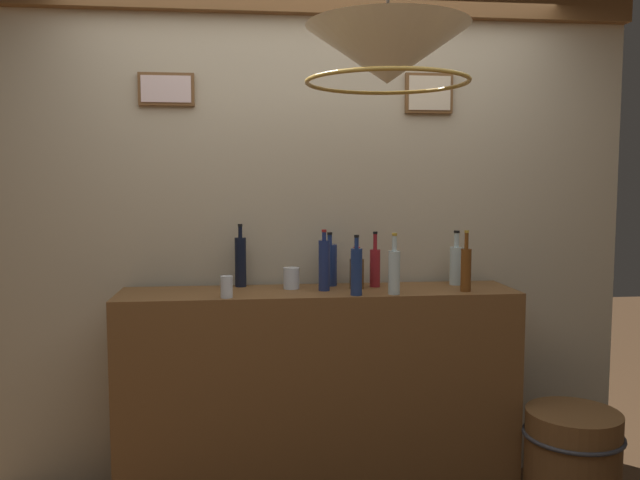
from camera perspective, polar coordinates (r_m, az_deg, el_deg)
The scene contains 15 objects.
panelled_rear_partition at distance 3.39m, azimuth -0.63°, elevation 1.37°, with size 3.33×0.15×2.57m.
bar_shelf_unit at distance 3.28m, azimuth -0.10°, elevation -13.67°, with size 1.92×0.41×1.07m, color brown.
liquor_bottle_sherry at distance 3.37m, azimuth 11.91°, elevation -2.09°, with size 0.07×0.07×0.28m.
liquor_bottle_bourbon at distance 3.27m, azimuth 0.86°, elevation -2.15°, with size 0.07×0.07×0.27m.
liquor_bottle_vodka at distance 3.26m, azimuth -7.02°, elevation -1.85°, with size 0.06×0.06×0.32m.
liquor_bottle_mezcal at distance 3.00m, azimuth 3.23°, elevation -2.71°, with size 0.05×0.05×0.28m.
liquor_bottle_scotch at distance 3.12m, azimuth 0.36°, elevation -2.18°, with size 0.05×0.05×0.30m.
liquor_bottle_rum at distance 3.18m, azimuth 12.74°, elevation -2.44°, with size 0.05×0.05×0.29m.
liquor_bottle_gin at distance 3.05m, azimuth 6.56°, elevation -2.71°, with size 0.06×0.06×0.29m.
liquor_bottle_tequila at distance 3.19m, azimuth 3.25°, elevation -2.87°, with size 0.07×0.07×0.21m.
liquor_bottle_vermouth at distance 3.25m, azimuth 4.87°, elevation -2.33°, with size 0.05×0.05×0.28m.
glass_tumbler_rocks at distance 3.19m, azimuth -2.54°, elevation -3.37°, with size 0.08×0.08×0.10m.
glass_tumbler_highball at distance 2.97m, azimuth -8.23°, elevation -4.11°, with size 0.06×0.06×0.10m.
pendant_lamp at distance 2.52m, azimuth 5.96°, elevation 15.77°, with size 0.62×0.62×0.50m.
wooden_barrel at distance 3.45m, azimuth 21.31°, elevation -17.95°, with size 0.47×0.47×0.52m.
Camera 1 is at (-0.35, -2.27, 1.60)m, focal length 36.31 mm.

